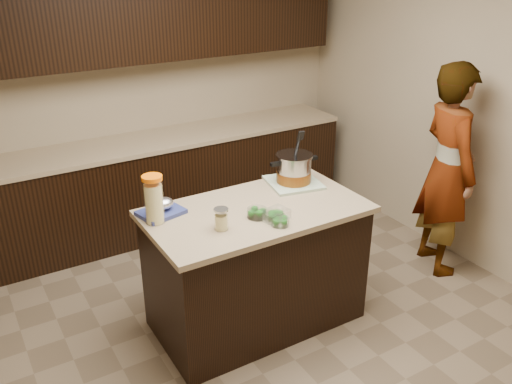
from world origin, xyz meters
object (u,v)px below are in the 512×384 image
lemonade_pitcher (154,201)px  person (447,170)px  stock_pot (294,170)px  island (256,266)px

lemonade_pitcher → person: bearing=-6.9°
stock_pot → lemonade_pitcher: bearing=-170.4°
stock_pot → person: 1.31m
island → stock_pot: (0.44, 0.21, 0.56)m
lemonade_pitcher → person: (2.34, -0.28, -0.18)m
lemonade_pitcher → stock_pot: bearing=2.6°
island → stock_pot: 0.74m
island → person: bearing=-4.0°
island → person: size_ratio=0.85×
stock_pot → lemonade_pitcher: 1.09m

